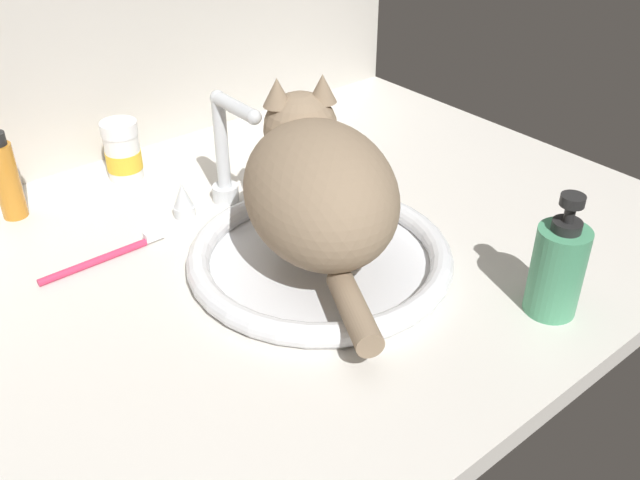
{
  "coord_description": "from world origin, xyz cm",
  "views": [
    {
      "loc": [
        -46.48,
        -65.71,
        56.87
      ],
      "look_at": [
        2.43,
        -6.62,
        7.0
      ],
      "focal_mm": 39.56,
      "sensor_mm": 36.0,
      "label": 1
    }
  ],
  "objects_px": {
    "sink_basin": "(320,257)",
    "faucet": "(226,161)",
    "amber_bottle": "(6,178)",
    "soap_pump_bottle": "(557,268)",
    "pill_bottle": "(123,152)",
    "toothbrush": "(106,256)",
    "cat": "(317,183)"
  },
  "relations": [
    {
      "from": "sink_basin",
      "to": "faucet",
      "type": "bearing_deg",
      "value": 90.0
    },
    {
      "from": "amber_bottle",
      "to": "soap_pump_bottle",
      "type": "xyz_separation_m",
      "value": [
        0.42,
        -0.64,
        -0.0
      ]
    },
    {
      "from": "sink_basin",
      "to": "pill_bottle",
      "type": "height_order",
      "value": "pill_bottle"
    },
    {
      "from": "sink_basin",
      "to": "soap_pump_bottle",
      "type": "distance_m",
      "value": 0.3
    },
    {
      "from": "faucet",
      "to": "amber_bottle",
      "type": "xyz_separation_m",
      "value": [
        -0.27,
        0.17,
        -0.01
      ]
    },
    {
      "from": "amber_bottle",
      "to": "toothbrush",
      "type": "height_order",
      "value": "amber_bottle"
    },
    {
      "from": "sink_basin",
      "to": "toothbrush",
      "type": "distance_m",
      "value": 0.29
    },
    {
      "from": "amber_bottle",
      "to": "toothbrush",
      "type": "xyz_separation_m",
      "value": [
        0.05,
        -0.19,
        -0.06
      ]
    },
    {
      "from": "pill_bottle",
      "to": "soap_pump_bottle",
      "type": "distance_m",
      "value": 0.68
    },
    {
      "from": "sink_basin",
      "to": "amber_bottle",
      "type": "relative_size",
      "value": 2.64
    },
    {
      "from": "cat",
      "to": "amber_bottle",
      "type": "bearing_deg",
      "value": 126.32
    },
    {
      "from": "cat",
      "to": "soap_pump_bottle",
      "type": "bearing_deg",
      "value": -60.88
    },
    {
      "from": "cat",
      "to": "toothbrush",
      "type": "height_order",
      "value": "cat"
    },
    {
      "from": "pill_bottle",
      "to": "soap_pump_bottle",
      "type": "height_order",
      "value": "soap_pump_bottle"
    },
    {
      "from": "faucet",
      "to": "cat",
      "type": "xyz_separation_m",
      "value": [
        0.01,
        -0.2,
        0.04
      ]
    },
    {
      "from": "sink_basin",
      "to": "toothbrush",
      "type": "height_order",
      "value": "sink_basin"
    },
    {
      "from": "cat",
      "to": "soap_pump_bottle",
      "type": "xyz_separation_m",
      "value": [
        0.15,
        -0.26,
        -0.05
      ]
    },
    {
      "from": "faucet",
      "to": "pill_bottle",
      "type": "bearing_deg",
      "value": 115.4
    },
    {
      "from": "pill_bottle",
      "to": "sink_basin",
      "type": "bearing_deg",
      "value": -78.01
    },
    {
      "from": "amber_bottle",
      "to": "toothbrush",
      "type": "relative_size",
      "value": 0.75
    },
    {
      "from": "faucet",
      "to": "amber_bottle",
      "type": "distance_m",
      "value": 0.31
    },
    {
      "from": "toothbrush",
      "to": "soap_pump_bottle",
      "type": "bearing_deg",
      "value": -50.18
    },
    {
      "from": "sink_basin",
      "to": "pill_bottle",
      "type": "relative_size",
      "value": 3.62
    },
    {
      "from": "faucet",
      "to": "pill_bottle",
      "type": "distance_m",
      "value": 0.2
    },
    {
      "from": "amber_bottle",
      "to": "toothbrush",
      "type": "distance_m",
      "value": 0.21
    },
    {
      "from": "sink_basin",
      "to": "faucet",
      "type": "distance_m",
      "value": 0.22
    },
    {
      "from": "sink_basin",
      "to": "faucet",
      "type": "height_order",
      "value": "faucet"
    },
    {
      "from": "cat",
      "to": "toothbrush",
      "type": "xyz_separation_m",
      "value": [
        -0.22,
        0.18,
        -0.11
      ]
    },
    {
      "from": "soap_pump_bottle",
      "to": "toothbrush",
      "type": "relative_size",
      "value": 0.9
    },
    {
      "from": "soap_pump_bottle",
      "to": "sink_basin",
      "type": "bearing_deg",
      "value": 121.84
    },
    {
      "from": "sink_basin",
      "to": "faucet",
      "type": "relative_size",
      "value": 1.98
    },
    {
      "from": "cat",
      "to": "sink_basin",
      "type": "bearing_deg",
      "value": -115.74
    }
  ]
}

